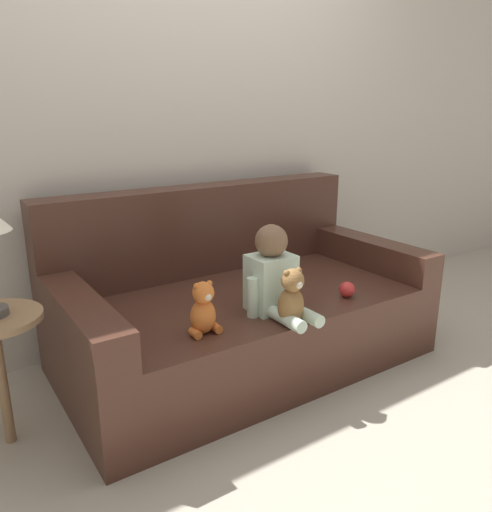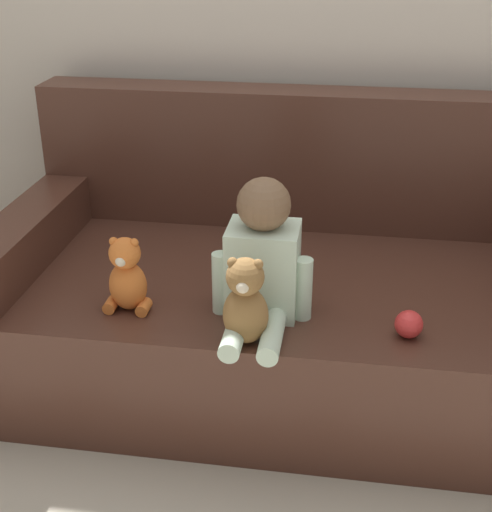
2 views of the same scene
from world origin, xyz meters
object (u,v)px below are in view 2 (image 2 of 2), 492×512
person_baby (262,262)px  teddy_bear_brown (245,302)px  couch (286,287)px  toy_ball (409,324)px  plush_toy_side (127,276)px

person_baby → teddy_bear_brown: 0.16m
couch → toy_ball: couch is taller
person_baby → couch: bearing=84.4°
teddy_bear_brown → plush_toy_side: bearing=161.0°
couch → plush_toy_side: bearing=-136.9°
teddy_bear_brown → plush_toy_side: teddy_bear_brown is taller
couch → person_baby: size_ratio=4.59×
teddy_bear_brown → person_baby: bearing=82.1°
teddy_bear_brown → toy_ball: teddy_bear_brown is taller
teddy_bear_brown → plush_toy_side: size_ratio=1.11×
person_baby → toy_ball: (0.40, -0.06, -0.12)m
couch → teddy_bear_brown: (-0.06, -0.51, 0.22)m
couch → toy_ball: 0.57m
plush_toy_side → toy_ball: size_ratio=2.95×
couch → person_baby: (-0.03, -0.35, 0.26)m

